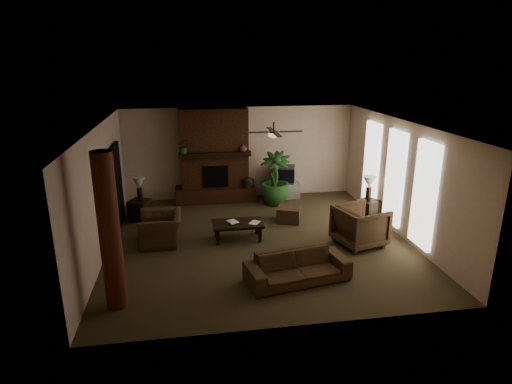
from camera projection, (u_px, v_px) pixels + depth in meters
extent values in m
plane|color=#4B3D25|center=(259.00, 240.00, 10.37)|extent=(7.00, 7.00, 0.00)
plane|color=silver|center=(259.00, 124.00, 9.53)|extent=(7.00, 7.00, 0.00)
plane|color=#CDB295|center=(240.00, 153.00, 13.25)|extent=(7.00, 0.00, 7.00)
plane|color=#CDB295|center=(296.00, 248.00, 6.66)|extent=(7.00, 0.00, 7.00)
plane|color=#CDB295|center=(101.00, 192.00, 9.42)|extent=(0.00, 7.00, 7.00)
plane|color=#CDB295|center=(400.00, 178.00, 10.48)|extent=(0.00, 7.00, 7.00)
cube|color=#542B16|center=(214.00, 156.00, 12.89)|extent=(2.00, 0.50, 2.80)
cube|color=#542B16|center=(216.00, 194.00, 13.15)|extent=(2.40, 0.70, 0.45)
cube|color=black|center=(216.00, 176.00, 12.82)|extent=(0.75, 0.04, 0.65)
cube|color=black|center=(215.00, 154.00, 12.60)|extent=(2.10, 0.28, 0.12)
cube|color=white|center=(371.00, 165.00, 12.00)|extent=(0.08, 0.85, 2.35)
cube|color=white|center=(394.00, 178.00, 10.68)|extent=(0.08, 0.85, 2.35)
cube|color=white|center=(424.00, 195.00, 9.36)|extent=(0.08, 0.85, 2.35)
cylinder|color=#602818|center=(110.00, 233.00, 7.24)|extent=(0.36, 0.36, 2.80)
cube|color=black|center=(117.00, 184.00, 11.23)|extent=(0.10, 1.00, 2.10)
cylinder|color=black|center=(274.00, 127.00, 9.91)|extent=(0.04, 0.04, 0.24)
cylinder|color=black|center=(274.00, 132.00, 9.95)|extent=(0.20, 0.20, 0.06)
ellipsoid|color=#F2BF72|center=(274.00, 135.00, 9.96)|extent=(0.26, 0.26, 0.14)
cube|color=black|center=(291.00, 131.00, 10.00)|extent=(0.55, 0.12, 0.01)
cube|color=black|center=(257.00, 132.00, 9.88)|extent=(0.55, 0.12, 0.01)
cube|color=black|center=(270.00, 129.00, 10.32)|extent=(0.12, 0.55, 0.01)
cube|color=black|center=(277.00, 135.00, 9.57)|extent=(0.12, 0.55, 0.01)
imported|color=#4D3821|center=(298.00, 262.00, 8.41)|extent=(2.11, 0.97, 0.79)
imported|color=#4D3821|center=(161.00, 224.00, 10.11)|extent=(0.73, 1.11, 0.96)
imported|color=#4D3821|center=(360.00, 224.00, 9.99)|extent=(1.19, 1.24, 1.04)
cube|color=black|center=(238.00, 224.00, 10.32)|extent=(1.20, 0.70, 0.06)
cube|color=black|center=(218.00, 238.00, 10.08)|extent=(0.07, 0.07, 0.37)
cube|color=black|center=(260.00, 235.00, 10.23)|extent=(0.07, 0.07, 0.37)
cube|color=black|center=(216.00, 229.00, 10.55)|extent=(0.07, 0.07, 0.37)
cube|color=black|center=(257.00, 227.00, 10.70)|extent=(0.07, 0.07, 0.37)
cube|color=#4D3821|center=(289.00, 214.00, 11.54)|extent=(0.77, 0.77, 0.40)
cube|color=silver|center=(285.00, 190.00, 13.47)|extent=(0.90, 0.60, 0.50)
cube|color=#38383A|center=(284.00, 174.00, 13.31)|extent=(0.77, 0.67, 0.52)
cube|color=black|center=(286.00, 176.00, 13.06)|extent=(0.51, 0.18, 0.40)
cylinder|color=#31231B|center=(248.00, 190.00, 13.10)|extent=(0.34, 0.34, 0.70)
sphere|color=#31231B|center=(248.00, 182.00, 13.02)|extent=(0.34, 0.34, 0.34)
imported|color=#2C5723|center=(275.00, 190.00, 12.84)|extent=(1.43, 1.80, 0.88)
cube|color=black|center=(140.00, 210.00, 11.61)|extent=(0.66, 0.66, 0.55)
cylinder|color=black|center=(140.00, 194.00, 11.46)|extent=(0.16, 0.16, 0.35)
cone|color=beige|center=(139.00, 183.00, 11.37)|extent=(0.42, 0.42, 0.30)
cube|color=black|center=(368.00, 210.00, 11.62)|extent=(0.66, 0.66, 0.55)
cylinder|color=black|center=(368.00, 193.00, 11.55)|extent=(0.17, 0.17, 0.35)
cone|color=beige|center=(369.00, 182.00, 11.45)|extent=(0.42, 0.42, 0.30)
imported|color=#2C5723|center=(184.00, 148.00, 12.38)|extent=(0.46, 0.49, 0.33)
imported|color=brown|center=(243.00, 148.00, 12.65)|extent=(0.23, 0.24, 0.22)
imported|color=#999999|center=(229.00, 218.00, 10.24)|extent=(0.21, 0.11, 0.29)
imported|color=#999999|center=(251.00, 217.00, 10.28)|extent=(0.19, 0.14, 0.29)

